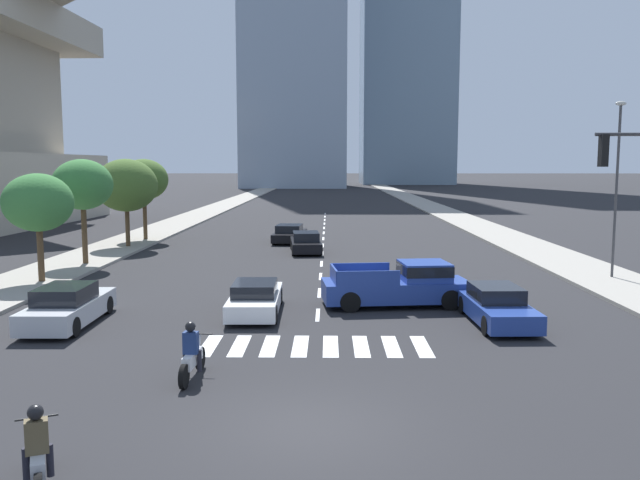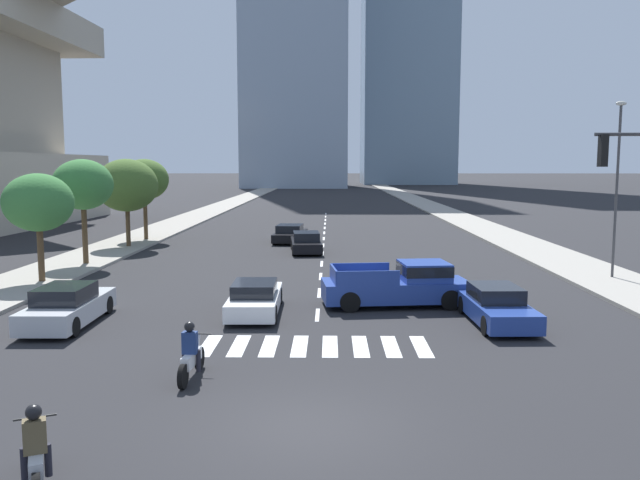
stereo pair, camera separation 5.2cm
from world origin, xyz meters
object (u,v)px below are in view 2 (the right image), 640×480
at_px(pickup_truck, 403,285).
at_px(sedan_silver_1, 68,307).
at_px(street_tree_second, 83,185).
at_px(motorcycle_lead, 191,356).
at_px(sedan_blue_4, 497,306).
at_px(street_tree_fourth, 144,180).
at_px(sedan_white_3, 255,298).
at_px(street_tree_third, 127,185).
at_px(street_lamp_east, 617,177).
at_px(motorcycle_trailing, 36,456).
at_px(sedan_black_0, 290,234).
at_px(street_tree_nearest, 38,203).
at_px(sedan_black_2, 306,243).

height_order(pickup_truck, sedan_silver_1, pickup_truck).
xyz_separation_m(sedan_silver_1, street_tree_second, (-4.17, 12.59, 3.67)).
height_order(motorcycle_lead, sedan_blue_4, motorcycle_lead).
relative_size(street_tree_second, street_tree_fourth, 0.98).
height_order(sedan_white_3, street_tree_third, street_tree_third).
distance_m(pickup_truck, street_lamp_east, 12.48).
distance_m(street_lamp_east, street_tree_second, 26.40).
relative_size(motorcycle_trailing, sedan_blue_4, 0.44).
height_order(motorcycle_trailing, street_tree_fourth, street_tree_fourth).
xyz_separation_m(sedan_blue_4, street_tree_third, (-18.59, 19.47, 3.45)).
bearing_deg(street_lamp_east, sedan_black_0, 137.46).
height_order(sedan_white_3, street_tree_fourth, street_tree_fourth).
xyz_separation_m(sedan_white_3, street_tree_second, (-10.26, 10.87, 3.74)).
height_order(motorcycle_trailing, street_tree_third, street_tree_third).
bearing_deg(street_tree_nearest, pickup_truck, -14.90).
relative_size(sedan_white_3, street_tree_fourth, 0.82).
bearing_deg(sedan_blue_4, street_tree_second, -125.32).
bearing_deg(sedan_blue_4, street_tree_nearest, -112.55).
height_order(sedan_silver_1, sedan_black_2, sedan_silver_1).
height_order(street_tree_nearest, street_tree_second, street_tree_second).
bearing_deg(street_tree_second, pickup_truck, -30.94).
height_order(pickup_truck, sedan_blue_4, pickup_truck).
xyz_separation_m(street_lamp_east, street_tree_second, (-26.12, 3.79, -0.49)).
distance_m(motorcycle_lead, motorcycle_trailing, 5.73).
xyz_separation_m(sedan_black_0, street_lamp_east, (15.94, -14.62, 4.22)).
bearing_deg(motorcycle_trailing, pickup_truck, -52.53).
bearing_deg(street_tree_second, street_tree_fourth, 90.00).
distance_m(street_lamp_east, street_tree_third, 28.39).
distance_m(sedan_white_3, street_tree_second, 15.41).
bearing_deg(pickup_truck, motorcycle_lead, -132.33).
xyz_separation_m(sedan_black_0, sedan_white_3, (0.07, -21.70, -0.01)).
relative_size(sedan_blue_4, street_lamp_east, 0.56).
height_order(motorcycle_lead, motorcycle_trailing, same).
height_order(pickup_truck, street_tree_fourth, street_tree_fourth).
bearing_deg(street_tree_second, sedan_silver_1, -71.66).
xyz_separation_m(pickup_truck, sedan_blue_4, (2.87, -2.76, -0.23)).
relative_size(motorcycle_lead, street_tree_nearest, 0.43).
relative_size(pickup_truck, street_tree_third, 1.02).
height_order(sedan_silver_1, street_tree_second, street_tree_second).
distance_m(street_tree_nearest, street_tree_fourth, 16.51).
relative_size(sedan_black_2, street_tree_third, 0.86).
bearing_deg(sedan_black_0, sedan_silver_1, 170.18).
height_order(sedan_silver_1, sedan_blue_4, sedan_silver_1).
xyz_separation_m(motorcycle_lead, sedan_silver_1, (-5.31, 5.40, 0.04)).
bearing_deg(motorcycle_trailing, sedan_white_3, -33.83).
xyz_separation_m(sedan_silver_1, street_lamp_east, (21.95, 8.81, 4.16)).
xyz_separation_m(pickup_truck, street_tree_nearest, (-15.72, 4.18, 2.85)).
xyz_separation_m(sedan_black_0, street_tree_nearest, (-10.19, -16.08, 3.10)).
xyz_separation_m(sedan_black_0, street_tree_second, (-10.19, -10.84, 3.73)).
xyz_separation_m(pickup_truck, street_lamp_east, (10.40, 5.64, 3.97)).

